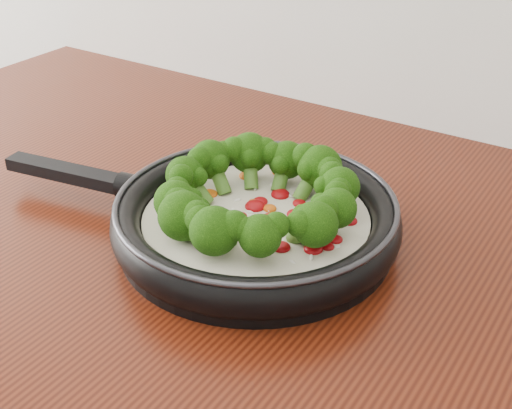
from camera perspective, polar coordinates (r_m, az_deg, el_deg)
The scene contains 1 object.
skillet at distance 0.79m, azimuth -0.21°, elevation -0.73°, with size 0.55×0.39×0.10m.
Camera 1 is at (0.33, 0.50, 1.34)m, focal length 47.98 mm.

